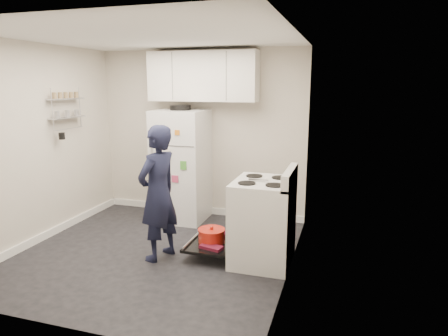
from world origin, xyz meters
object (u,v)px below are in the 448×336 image
(electric_range, at_px, (262,222))
(refrigerator, at_px, (182,165))
(open_oven_door, at_px, (212,239))
(person, at_px, (158,193))

(electric_range, height_order, refrigerator, refrigerator)
(electric_range, xyz_separation_m, refrigerator, (-1.45, 1.10, 0.35))
(electric_range, bearing_deg, open_oven_door, -179.18)
(open_oven_door, distance_m, refrigerator, 1.53)
(electric_range, relative_size, person, 0.71)
(electric_range, height_order, person, person)
(open_oven_door, xyz_separation_m, refrigerator, (-0.85, 1.11, 0.62))
(refrigerator, distance_m, person, 1.39)
(open_oven_door, height_order, refrigerator, refrigerator)
(electric_range, bearing_deg, refrigerator, 142.73)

